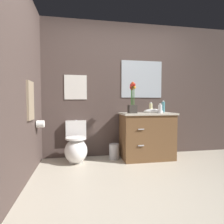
# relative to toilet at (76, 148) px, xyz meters

# --- Properties ---
(ground_plane) EXTENTS (9.42, 9.42, 0.00)m
(ground_plane) POSITION_rel_toilet_xyz_m (0.81, -1.29, -0.24)
(ground_plane) COLOR beige
(wall_back) EXTENTS (4.40, 0.05, 2.50)m
(wall_back) POSITION_rel_toilet_xyz_m (1.01, 0.30, 1.01)
(wall_back) COLOR #4C3D38
(wall_back) RESTS_ON ground_plane
(wall_left) EXTENTS (0.05, 4.37, 2.50)m
(wall_left) POSITION_rel_toilet_xyz_m (-0.62, -0.82, 1.01)
(wall_left) COLOR #4C3D38
(wall_left) RESTS_ON ground_plane
(toilet) EXTENTS (0.38, 0.59, 0.69)m
(toilet) POSITION_rel_toilet_xyz_m (0.00, 0.00, 0.00)
(toilet) COLOR white
(toilet) RESTS_ON ground_plane
(vanity_cabinet) EXTENTS (0.94, 0.56, 1.00)m
(vanity_cabinet) POSITION_rel_toilet_xyz_m (1.25, -0.03, 0.18)
(vanity_cabinet) COLOR brown
(vanity_cabinet) RESTS_ON ground_plane
(flower_vase) EXTENTS (0.14, 0.14, 0.54)m
(flower_vase) POSITION_rel_toilet_xyz_m (0.96, -0.10, 0.78)
(flower_vase) COLOR #38332D
(flower_vase) RESTS_ON vanity_cabinet
(soap_bottle) EXTENTS (0.06, 0.06, 0.19)m
(soap_bottle) POSITION_rel_toilet_xyz_m (1.34, 0.01, 0.67)
(soap_bottle) COLOR beige
(soap_bottle) RESTS_ON vanity_cabinet
(lotion_bottle) EXTENTS (0.07, 0.07, 0.17)m
(lotion_bottle) POSITION_rel_toilet_xyz_m (1.43, -0.18, 0.66)
(lotion_bottle) COLOR white
(lotion_bottle) RESTS_ON vanity_cabinet
(hand_wash_bottle) EXTENTS (0.06, 0.06, 0.22)m
(hand_wash_bottle) POSITION_rel_toilet_xyz_m (1.59, 0.05, 0.68)
(hand_wash_bottle) COLOR teal
(hand_wash_bottle) RESTS_ON vanity_cabinet
(trash_bin) EXTENTS (0.18, 0.18, 0.27)m
(trash_bin) POSITION_rel_toilet_xyz_m (0.67, 0.04, -0.11)
(trash_bin) COLOR #B7B7BC
(trash_bin) RESTS_ON ground_plane
(wall_poster) EXTENTS (0.40, 0.01, 0.44)m
(wall_poster) POSITION_rel_toilet_xyz_m (-0.00, 0.27, 1.04)
(wall_poster) COLOR silver
(wall_mirror) EXTENTS (0.80, 0.01, 0.70)m
(wall_mirror) POSITION_rel_toilet_xyz_m (1.25, 0.27, 1.21)
(wall_mirror) COLOR #B2BCC6
(hanging_towel) EXTENTS (0.03, 0.28, 0.52)m
(hanging_towel) POSITION_rel_toilet_xyz_m (-0.58, -0.55, 0.79)
(hanging_towel) COLOR gray
(toilet_paper_roll) EXTENTS (0.11, 0.11, 0.11)m
(toilet_paper_roll) POSITION_rel_toilet_xyz_m (-0.53, -0.20, 0.44)
(toilet_paper_roll) COLOR white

